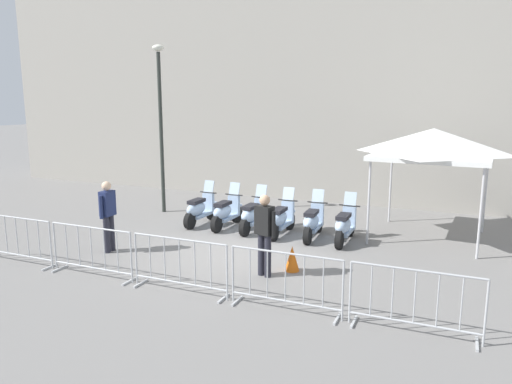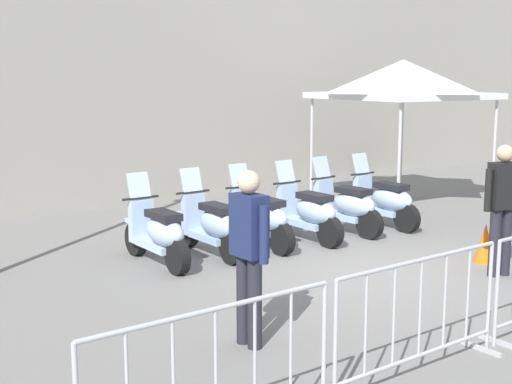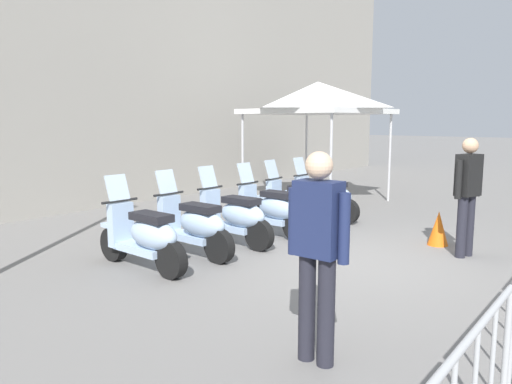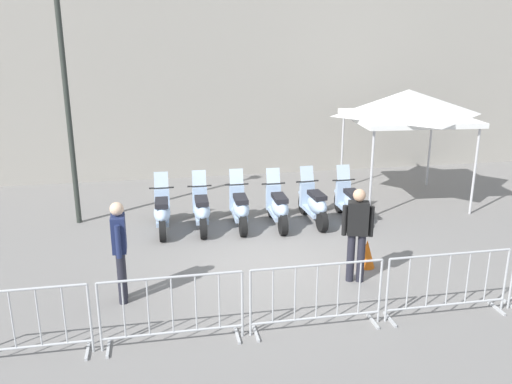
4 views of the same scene
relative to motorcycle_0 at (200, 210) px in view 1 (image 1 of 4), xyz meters
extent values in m
plane|color=slate|center=(2.31, -1.79, -0.45)|extent=(120.00, 120.00, 0.00)
cube|color=#9E998E|center=(1.74, 5.86, 6.59)|extent=(28.10, 4.48, 14.09)
cylinder|color=black|center=(-0.03, 0.70, -0.21)|extent=(0.16, 0.49, 0.48)
cylinder|color=black|center=(0.02, -0.54, -0.21)|extent=(0.16, 0.49, 0.48)
cube|color=#A8C1E0|center=(0.00, 0.08, -0.17)|extent=(0.32, 0.88, 0.10)
ellipsoid|color=#A8C1E0|center=(0.01, -0.20, 0.07)|extent=(0.40, 0.86, 0.40)
cube|color=black|center=(0.01, -0.17, 0.29)|extent=(0.31, 0.61, 0.10)
cube|color=#A8C1E0|center=(-0.02, 0.51, 0.10)|extent=(0.35, 0.16, 0.60)
cylinder|color=black|center=(-0.02, 0.51, 0.43)|extent=(0.56, 0.06, 0.04)
cube|color=silver|center=(-0.03, 0.56, 0.61)|extent=(0.33, 0.15, 0.35)
cube|color=#A8C1E0|center=(-0.03, 0.70, 0.06)|extent=(0.21, 0.33, 0.06)
cylinder|color=black|center=(0.83, 0.75, -0.21)|extent=(0.16, 0.49, 0.48)
cylinder|color=black|center=(0.89, -0.49, -0.21)|extent=(0.16, 0.49, 0.48)
cube|color=#A8C1E0|center=(0.86, 0.13, -0.17)|extent=(0.32, 0.88, 0.10)
ellipsoid|color=#A8C1E0|center=(0.88, -0.15, 0.07)|extent=(0.40, 0.86, 0.40)
cube|color=black|center=(0.87, -0.12, 0.29)|extent=(0.31, 0.61, 0.10)
cube|color=#A8C1E0|center=(0.84, 0.56, 0.10)|extent=(0.35, 0.16, 0.60)
cylinder|color=black|center=(0.84, 0.56, 0.43)|extent=(0.56, 0.06, 0.04)
cube|color=silver|center=(0.84, 0.61, 0.61)|extent=(0.33, 0.15, 0.35)
cube|color=#A8C1E0|center=(0.83, 0.75, 0.06)|extent=(0.22, 0.33, 0.06)
cylinder|color=black|center=(1.70, 0.78, -0.21)|extent=(0.16, 0.49, 0.48)
cylinder|color=black|center=(1.76, -0.46, -0.21)|extent=(0.16, 0.49, 0.48)
cube|color=#A8C1E0|center=(1.73, 0.16, -0.17)|extent=(0.32, 0.88, 0.10)
ellipsoid|color=#A8C1E0|center=(1.74, -0.11, 0.07)|extent=(0.40, 0.86, 0.40)
cube|color=black|center=(1.74, -0.08, 0.29)|extent=(0.31, 0.61, 0.10)
cube|color=#A8C1E0|center=(1.71, 0.60, 0.10)|extent=(0.35, 0.16, 0.60)
cylinder|color=black|center=(1.71, 0.60, 0.43)|extent=(0.56, 0.06, 0.04)
cube|color=silver|center=(1.71, 0.65, 0.61)|extent=(0.33, 0.16, 0.35)
cube|color=#A8C1E0|center=(1.70, 0.78, 0.06)|extent=(0.22, 0.33, 0.06)
cylinder|color=black|center=(2.56, 0.75, -0.21)|extent=(0.17, 0.49, 0.48)
cylinder|color=black|center=(2.64, -0.48, -0.21)|extent=(0.17, 0.49, 0.48)
cube|color=#A8C1E0|center=(2.60, 0.14, -0.17)|extent=(0.33, 0.88, 0.10)
ellipsoid|color=#A8C1E0|center=(2.62, -0.14, 0.07)|extent=(0.41, 0.86, 0.40)
cube|color=black|center=(2.62, -0.11, 0.29)|extent=(0.32, 0.62, 0.10)
cube|color=#A8C1E0|center=(2.58, 0.57, 0.10)|extent=(0.35, 0.16, 0.60)
cylinder|color=black|center=(2.58, 0.57, 0.43)|extent=(0.56, 0.07, 0.04)
cube|color=silver|center=(2.57, 0.62, 0.61)|extent=(0.33, 0.16, 0.35)
cube|color=#A8C1E0|center=(2.56, 0.75, 0.06)|extent=(0.22, 0.33, 0.06)
cylinder|color=black|center=(3.39, 0.86, -0.21)|extent=(0.20, 0.49, 0.48)
cylinder|color=black|center=(3.54, -0.37, -0.21)|extent=(0.20, 0.49, 0.48)
cube|color=#A8C1E0|center=(3.47, 0.24, -0.17)|extent=(0.39, 0.90, 0.10)
ellipsoid|color=#A8C1E0|center=(3.50, -0.03, 0.07)|extent=(0.46, 0.88, 0.40)
cube|color=black|center=(3.50, 0.00, 0.29)|extent=(0.35, 0.63, 0.10)
cube|color=#A8C1E0|center=(3.41, 0.67, 0.10)|extent=(0.36, 0.18, 0.60)
cylinder|color=black|center=(3.41, 0.67, 0.43)|extent=(0.56, 0.11, 0.04)
cube|color=silver|center=(3.40, 0.72, 0.61)|extent=(0.34, 0.18, 0.35)
cube|color=#A8C1E0|center=(3.39, 0.86, 0.06)|extent=(0.24, 0.34, 0.06)
cylinder|color=black|center=(4.29, 0.87, -0.21)|extent=(0.17, 0.49, 0.48)
cylinder|color=black|center=(4.38, -0.36, -0.21)|extent=(0.17, 0.49, 0.48)
cube|color=#A8C1E0|center=(4.33, 0.26, -0.17)|extent=(0.34, 0.89, 0.10)
ellipsoid|color=#A8C1E0|center=(4.35, -0.02, 0.07)|extent=(0.42, 0.86, 0.40)
cube|color=black|center=(4.35, 0.01, 0.29)|extent=(0.32, 0.62, 0.10)
cube|color=#A8C1E0|center=(4.30, 0.69, 0.10)|extent=(0.35, 0.16, 0.60)
cylinder|color=black|center=(4.30, 0.69, 0.43)|extent=(0.56, 0.08, 0.04)
cube|color=silver|center=(4.30, 0.74, 0.61)|extent=(0.33, 0.16, 0.35)
cube|color=#A8C1E0|center=(4.29, 0.87, 0.06)|extent=(0.22, 0.33, 0.06)
cube|color=#B2B5B7|center=(-0.82, -4.62, -0.43)|extent=(0.07, 0.44, 0.04)
cylinder|color=#B2B5B7|center=(-0.74, -4.62, 0.07)|extent=(0.04, 0.04, 1.05)
cylinder|color=#B2B5B7|center=(-1.74, -4.69, 0.60)|extent=(2.01, 0.19, 0.04)
cylinder|color=#B2B5B7|center=(-1.74, -4.69, -0.27)|extent=(2.01, 0.19, 0.04)
cylinder|color=#B2B5B7|center=(-2.08, -4.72, 0.16)|extent=(0.02, 0.02, 0.87)
cylinder|color=#B2B5B7|center=(-1.74, -4.69, 0.16)|extent=(0.02, 0.02, 0.87)
cylinder|color=#B2B5B7|center=(-1.41, -4.67, 0.16)|extent=(0.02, 0.02, 0.87)
cylinder|color=#B2B5B7|center=(-1.08, -4.64, 0.16)|extent=(0.02, 0.02, 0.87)
cube|color=#B2B5B7|center=(-0.54, -4.60, -0.43)|extent=(0.07, 0.44, 0.04)
cube|color=#B2B5B7|center=(1.30, -4.46, -0.43)|extent=(0.07, 0.44, 0.04)
cylinder|color=#B2B5B7|center=(-0.62, -4.61, 0.07)|extent=(0.04, 0.04, 1.05)
cylinder|color=#B2B5B7|center=(1.38, -4.46, 0.07)|extent=(0.04, 0.04, 1.05)
cylinder|color=#B2B5B7|center=(0.38, -4.53, 0.60)|extent=(2.01, 0.19, 0.04)
cylinder|color=#B2B5B7|center=(0.38, -4.53, -0.27)|extent=(2.01, 0.19, 0.04)
cylinder|color=#B2B5B7|center=(-0.29, -4.58, 0.16)|extent=(0.02, 0.02, 0.87)
cylinder|color=#B2B5B7|center=(0.05, -4.56, 0.16)|extent=(0.02, 0.02, 0.87)
cylinder|color=#B2B5B7|center=(0.38, -4.53, 0.16)|extent=(0.02, 0.02, 0.87)
cylinder|color=#B2B5B7|center=(0.71, -4.51, 0.16)|extent=(0.02, 0.02, 0.87)
cylinder|color=#B2B5B7|center=(1.05, -4.48, 0.16)|extent=(0.02, 0.02, 0.87)
cube|color=#B2B5B7|center=(1.58, -4.44, -0.43)|extent=(0.07, 0.44, 0.04)
cube|color=#B2B5B7|center=(3.43, -4.30, -0.43)|extent=(0.07, 0.44, 0.04)
cylinder|color=#B2B5B7|center=(1.50, -4.45, 0.07)|extent=(0.04, 0.04, 1.05)
cylinder|color=#B2B5B7|center=(3.51, -4.30, 0.07)|extent=(0.04, 0.04, 1.05)
cylinder|color=#B2B5B7|center=(2.50, -4.37, 0.60)|extent=(2.01, 0.19, 0.04)
cylinder|color=#B2B5B7|center=(2.50, -4.37, -0.27)|extent=(2.01, 0.19, 0.04)
cylinder|color=#B2B5B7|center=(1.84, -4.42, 0.16)|extent=(0.02, 0.02, 0.87)
cylinder|color=#B2B5B7|center=(2.17, -4.40, 0.16)|extent=(0.02, 0.02, 0.87)
cylinder|color=#B2B5B7|center=(2.50, -4.37, 0.16)|extent=(0.02, 0.02, 0.87)
cylinder|color=#B2B5B7|center=(2.84, -4.35, 0.16)|extent=(0.02, 0.02, 0.87)
cylinder|color=#B2B5B7|center=(3.17, -4.32, 0.16)|extent=(0.02, 0.02, 0.87)
cube|color=#B2B5B7|center=(3.71, -4.28, -0.43)|extent=(0.07, 0.44, 0.04)
cube|color=#B2B5B7|center=(5.55, -4.14, -0.43)|extent=(0.07, 0.44, 0.04)
cylinder|color=#B2B5B7|center=(3.63, -4.29, 0.07)|extent=(0.04, 0.04, 1.05)
cylinder|color=#B2B5B7|center=(5.63, -4.14, 0.07)|extent=(0.04, 0.04, 1.05)
cylinder|color=#B2B5B7|center=(4.63, -4.21, 0.60)|extent=(2.01, 0.19, 0.04)
cylinder|color=#B2B5B7|center=(4.63, -4.21, -0.27)|extent=(2.01, 0.19, 0.04)
cylinder|color=#B2B5B7|center=(3.96, -4.26, 0.16)|extent=(0.02, 0.02, 0.87)
cylinder|color=#B2B5B7|center=(4.30, -4.24, 0.16)|extent=(0.02, 0.02, 0.87)
cylinder|color=#B2B5B7|center=(4.63, -4.21, 0.16)|extent=(0.02, 0.02, 0.87)
cylinder|color=#B2B5B7|center=(4.96, -4.19, 0.16)|extent=(0.02, 0.02, 0.87)
cylinder|color=#B2B5B7|center=(5.30, -4.16, 0.16)|extent=(0.02, 0.02, 0.87)
cube|color=#B2B5B7|center=(5.83, -4.12, -0.43)|extent=(0.07, 0.44, 0.04)
cube|color=#B2B5B7|center=(7.68, -3.99, -0.43)|extent=(0.07, 0.44, 0.04)
cylinder|color=#B2B5B7|center=(5.75, -4.13, 0.07)|extent=(0.04, 0.04, 1.05)
cylinder|color=#B2B5B7|center=(7.76, -3.98, 0.07)|extent=(0.04, 0.04, 1.05)
cylinder|color=#B2B5B7|center=(6.75, -4.06, 0.60)|extent=(2.01, 0.19, 0.04)
cylinder|color=#B2B5B7|center=(6.75, -4.06, -0.27)|extent=(2.01, 0.19, 0.04)
cylinder|color=#B2B5B7|center=(6.09, -4.11, 0.16)|extent=(0.02, 0.02, 0.87)
cylinder|color=#B2B5B7|center=(6.42, -4.08, 0.16)|extent=(0.02, 0.02, 0.87)
cylinder|color=#B2B5B7|center=(6.75, -4.06, 0.16)|extent=(0.02, 0.02, 0.87)
cylinder|color=#B2B5B7|center=(7.09, -4.03, 0.16)|extent=(0.02, 0.02, 0.87)
cylinder|color=#B2B5B7|center=(7.42, -4.01, 0.16)|extent=(0.02, 0.02, 0.87)
cylinder|color=#2D332D|center=(-2.00, 0.85, 2.09)|extent=(0.12, 0.12, 5.09)
ellipsoid|color=silver|center=(-2.00, 0.85, 4.76)|extent=(0.36, 0.36, 0.20)
cylinder|color=#23232D|center=(3.65, -2.89, 0.00)|extent=(0.14, 0.14, 0.90)
cylinder|color=#23232D|center=(3.47, -2.85, 0.00)|extent=(0.14, 0.14, 0.90)
cube|color=black|center=(3.56, -2.87, 0.75)|extent=(0.40, 0.30, 0.60)
sphere|color=tan|center=(3.56, -2.87, 1.17)|extent=(0.22, 0.22, 0.22)
cylinder|color=black|center=(3.78, -2.92, 0.70)|extent=(0.09, 0.09, 0.55)
cylinder|color=black|center=(3.34, -2.82, 0.70)|extent=(0.09, 0.09, 0.55)
cylinder|color=#23232D|center=(-0.50, -3.05, 0.00)|extent=(0.14, 0.14, 0.90)
cylinder|color=#23232D|center=(-0.49, -3.23, 0.00)|extent=(0.14, 0.14, 0.90)
cube|color=navy|center=(-0.50, -3.14, 0.75)|extent=(0.25, 0.38, 0.60)
sphere|color=beige|center=(-0.50, -3.14, 1.17)|extent=(0.22, 0.22, 0.22)
cylinder|color=navy|center=(-0.52, -2.91, 0.70)|extent=(0.09, 0.09, 0.55)
cylinder|color=navy|center=(-0.48, -3.37, 0.70)|extent=(0.09, 0.09, 0.55)
cylinder|color=silver|center=(4.88, 0.38, 0.62)|extent=(0.06, 0.06, 2.15)
cylinder|color=silver|center=(7.44, 0.38, 0.62)|extent=(0.06, 0.06, 2.15)
cylinder|color=silver|center=(4.88, 2.94, 0.62)|extent=(0.06, 0.06, 2.15)
cylinder|color=silver|center=(7.44, 2.94, 0.62)|extent=(0.06, 0.06, 2.15)
cube|color=white|center=(6.16, 1.66, 1.75)|extent=(2.85, 2.85, 0.12)
pyramid|color=white|center=(6.16, 1.66, 2.13)|extent=(2.85, 2.85, 0.65)
cone|color=orange|center=(3.95, -2.32, -0.18)|extent=(0.32, 0.32, 0.55)
camera|label=1|loc=(7.77, -11.35, 3.16)|focal=33.45mm
camera|label=2|loc=(-3.98, -8.66, 2.16)|focal=49.29mm
camera|label=3|loc=(-3.59, -5.33, 1.50)|focal=34.11mm
camera|label=4|loc=(0.78, -11.39, 3.90)|focal=37.56mm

